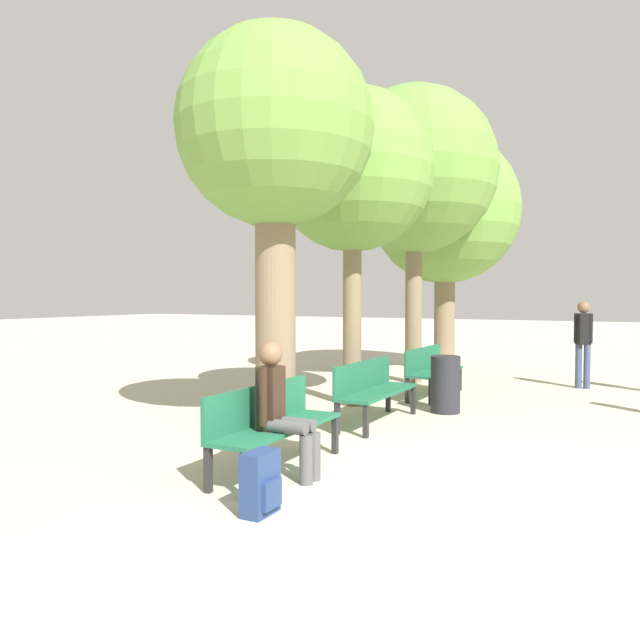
# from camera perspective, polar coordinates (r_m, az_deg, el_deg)

# --- Properties ---
(ground_plane) EXTENTS (80.00, 80.00, 0.00)m
(ground_plane) POSITION_cam_1_polar(r_m,az_deg,el_deg) (5.32, 13.95, -16.54)
(ground_plane) COLOR beige
(bench_row_0) EXTENTS (0.47, 1.80, 0.83)m
(bench_row_0) POSITION_cam_1_polar(r_m,az_deg,el_deg) (6.19, -4.53, -9.11)
(bench_row_0) COLOR #1E6042
(bench_row_0) RESTS_ON ground_plane
(bench_row_1) EXTENTS (0.47, 1.80, 0.83)m
(bench_row_1) POSITION_cam_1_polar(r_m,az_deg,el_deg) (8.41, 4.78, -6.09)
(bench_row_1) COLOR #1E6042
(bench_row_1) RESTS_ON ground_plane
(bench_row_2) EXTENTS (0.47, 1.80, 0.83)m
(bench_row_2) POSITION_cam_1_polar(r_m,az_deg,el_deg) (10.78, 10.06, -4.28)
(bench_row_2) COLOR #1E6042
(bench_row_2) RESTS_ON ground_plane
(tree_row_0) EXTENTS (2.43, 2.43, 4.97)m
(tree_row_0) POSITION_cam_1_polar(r_m,az_deg,el_deg) (7.93, -4.14, 16.36)
(tree_row_0) COLOR #7A664C
(tree_row_0) RESTS_ON ground_plane
(tree_row_1) EXTENTS (2.52, 2.52, 4.91)m
(tree_row_1) POSITION_cam_1_polar(r_m,az_deg,el_deg) (9.87, 2.98, 13.37)
(tree_row_1) COLOR #7A664C
(tree_row_1) RESTS_ON ground_plane
(tree_row_2) EXTENTS (3.23, 3.23, 5.76)m
(tree_row_2) POSITION_cam_1_polar(r_m,az_deg,el_deg) (12.58, 8.62, 13.29)
(tree_row_2) COLOR #7A664C
(tree_row_2) RESTS_ON ground_plane
(tree_row_3) EXTENTS (3.32, 3.32, 5.31)m
(tree_row_3) POSITION_cam_1_polar(r_m,az_deg,el_deg) (14.49, 11.38, 9.74)
(tree_row_3) COLOR #7A664C
(tree_row_3) RESTS_ON ground_plane
(person_seated) EXTENTS (0.60, 0.34, 1.28)m
(person_seated) POSITION_cam_1_polar(r_m,az_deg,el_deg) (5.88, -3.58, -7.84)
(person_seated) COLOR #4C4C4C
(person_seated) RESTS_ON ground_plane
(backpack) EXTENTS (0.22, 0.33, 0.50)m
(backpack) POSITION_cam_1_polar(r_m,az_deg,el_deg) (5.04, -5.42, -14.67)
(backpack) COLOR navy
(backpack) RESTS_ON ground_plane
(pedestrian_mid) EXTENTS (0.33, 0.28, 1.61)m
(pedestrian_mid) POSITION_cam_1_polar(r_m,az_deg,el_deg) (12.43, 22.92, -1.57)
(pedestrian_mid) COLOR #384260
(pedestrian_mid) RESTS_ON ground_plane
(trash_bin) EXTENTS (0.43, 0.43, 0.83)m
(trash_bin) POSITION_cam_1_polar(r_m,az_deg,el_deg) (9.32, 11.39, -5.78)
(trash_bin) COLOR #232328
(trash_bin) RESTS_ON ground_plane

